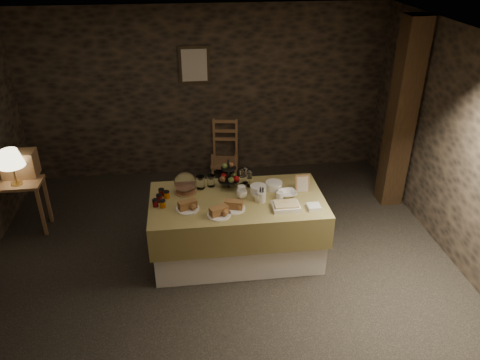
{
  "coord_description": "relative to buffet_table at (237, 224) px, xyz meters",
  "views": [
    {
      "loc": [
        -0.31,
        -4.39,
        3.5
      ],
      "look_at": [
        0.25,
        0.2,
        1.02
      ],
      "focal_mm": 35.0,
      "sensor_mm": 36.0,
      "label": 1
    }
  ],
  "objects": [
    {
      "name": "storage_jar_b",
      "position": [
        -0.27,
        0.34,
        0.4
      ],
      "size": [
        0.09,
        0.09,
        0.14
      ],
      "primitive_type": "cylinder",
      "color": "white",
      "rests_on": "buffet_table"
    },
    {
      "name": "cutlery_holder",
      "position": [
        0.27,
        -0.09,
        0.39
      ],
      "size": [
        0.1,
        0.1,
        0.12
      ],
      "primitive_type": "cylinder",
      "color": "white",
      "rests_on": "buffet_table"
    },
    {
      "name": "cup_a",
      "position": [
        0.06,
        0.02,
        0.38
      ],
      "size": [
        0.16,
        0.16,
        0.1
      ],
      "primitive_type": "imported",
      "rotation": [
        0.0,
        0.0,
        0.34
      ],
      "color": "white",
      "rests_on": "buffet_table"
    },
    {
      "name": "mug_d",
      "position": [
        0.48,
        -0.06,
        0.38
      ],
      "size": [
        0.08,
        0.08,
        0.09
      ],
      "primitive_type": "cylinder",
      "color": "white",
      "rests_on": "buffet_table"
    },
    {
      "name": "cake_dome",
      "position": [
        -0.58,
        0.23,
        0.44
      ],
      "size": [
        0.26,
        0.26,
        0.26
      ],
      "color": "olive",
      "rests_on": "buffet_table"
    },
    {
      "name": "timber_column",
      "position": [
        2.34,
        1.04,
        0.85
      ],
      "size": [
        0.3,
        0.3,
        2.6
      ],
      "primitive_type": "cube",
      "color": "black",
      "rests_on": "ground_plane"
    },
    {
      "name": "table_lamp",
      "position": [
        -2.66,
        0.83,
        0.61
      ],
      "size": [
        0.31,
        0.31,
        0.47
      ],
      "color": "tan",
      "rests_on": "console_table"
    },
    {
      "name": "buffet_table",
      "position": [
        0.0,
        0.0,
        0.0
      ],
      "size": [
        1.99,
        1.06,
        0.79
      ],
      "color": "white",
      "rests_on": "ground_plane"
    },
    {
      "name": "framed_picture",
      "position": [
        -0.36,
        2.29,
        1.3
      ],
      "size": [
        0.45,
        0.04,
        0.55
      ],
      "color": "#322616",
      "rests_on": "room_shell"
    },
    {
      "name": "plate_stack_b",
      "position": [
        0.46,
        0.19,
        0.38
      ],
      "size": [
        0.2,
        0.2,
        0.08
      ],
      "primitive_type": "cylinder",
      "color": "white",
      "rests_on": "buffet_table"
    },
    {
      "name": "jam_jars",
      "position": [
        -0.86,
        0.05,
        0.37
      ],
      "size": [
        0.18,
        0.32,
        0.07
      ],
      "color": "#58090F",
      "rests_on": "buffet_table"
    },
    {
      "name": "tart_dish",
      "position": [
        0.51,
        -0.27,
        0.37
      ],
      "size": [
        0.3,
        0.22,
        0.07
      ],
      "color": "white",
      "rests_on": "buffet_table"
    },
    {
      "name": "chair",
      "position": [
        0.05,
        2.17,
        -0.06
      ],
      "size": [
        0.48,
        0.46,
        0.7
      ],
      "rotation": [
        0.0,
        0.0,
        -0.16
      ],
      "color": "olive",
      "rests_on": "ground_plane"
    },
    {
      "name": "bowl",
      "position": [
        0.59,
        0.0,
        0.36
      ],
      "size": [
        0.23,
        0.23,
        0.05
      ],
      "primitive_type": "imported",
      "rotation": [
        0.0,
        0.0,
        0.1
      ],
      "color": "white",
      "rests_on": "buffet_table"
    },
    {
      "name": "menu_frame",
      "position": [
        0.78,
        0.1,
        0.42
      ],
      "size": [
        0.17,
        0.07,
        0.22
      ],
      "primitive_type": "cube",
      "rotation": [
        -0.24,
        0.0,
        0.02
      ],
      "color": "olive",
      "rests_on": "buffet_table"
    },
    {
      "name": "storage_jar_a",
      "position": [
        -0.4,
        0.3,
        0.41
      ],
      "size": [
        0.1,
        0.1,
        0.16
      ],
      "primitive_type": "cylinder",
      "color": "white",
      "rests_on": "buffet_table"
    },
    {
      "name": "cup_b",
      "position": [
        0.23,
        -0.07,
        0.38
      ],
      "size": [
        0.13,
        0.13,
        0.09
      ],
      "primitive_type": "imported",
      "rotation": [
        0.0,
        0.0,
        -0.43
      ],
      "color": "white",
      "rests_on": "buffet_table"
    },
    {
      "name": "bread_platter_left",
      "position": [
        -0.56,
        -0.15,
        0.37
      ],
      "size": [
        0.26,
        0.26,
        0.11
      ],
      "color": "white",
      "rests_on": "buffet_table"
    },
    {
      "name": "room_shell",
      "position": [
        -0.21,
        -0.17,
        1.11
      ],
      "size": [
        5.52,
        5.02,
        2.6
      ],
      "color": "black",
      "rests_on": "ground"
    },
    {
      "name": "mug_c",
      "position": [
        0.07,
        0.12,
        0.38
      ],
      "size": [
        0.09,
        0.09,
        0.09
      ],
      "primitive_type": "cylinder",
      "color": "white",
      "rests_on": "buffet_table"
    },
    {
      "name": "console_table",
      "position": [
        -2.71,
        0.88,
        0.12
      ],
      "size": [
        0.66,
        0.38,
        0.71
      ],
      "color": "olive",
      "rests_on": "ground_plane"
    },
    {
      "name": "square_dish",
      "position": [
        0.81,
        -0.31,
        0.36
      ],
      "size": [
        0.14,
        0.14,
        0.04
      ],
      "primitive_type": "cube",
      "color": "white",
      "rests_on": "buffet_table"
    },
    {
      "name": "wine_rack",
      "position": [
        -2.66,
        1.06,
        0.42
      ],
      "size": [
        0.42,
        0.26,
        0.34
      ],
      "primitive_type": "cube",
      "color": "olive",
      "rests_on": "console_table"
    },
    {
      "name": "ground_plane",
      "position": [
        -0.21,
        -0.17,
        -0.45
      ],
      "size": [
        5.5,
        5.0,
        0.01
      ],
      "primitive_type": "cube",
      "color": "black",
      "rests_on": "ground"
    },
    {
      "name": "plate_stack_a",
      "position": [
        0.26,
        0.1,
        0.38
      ],
      "size": [
        0.19,
        0.19,
        0.1
      ],
      "primitive_type": "cylinder",
      "color": "white",
      "rests_on": "buffet_table"
    },
    {
      "name": "bread_platter_right",
      "position": [
        -0.06,
        -0.21,
        0.37
      ],
      "size": [
        0.26,
        0.26,
        0.11
      ],
      "color": "white",
      "rests_on": "buffet_table"
    },
    {
      "name": "fruit_stand",
      "position": [
        -0.06,
        0.28,
        0.47
      ],
      "size": [
        0.25,
        0.25,
        0.36
      ],
      "rotation": [
        0.0,
        0.0,
        0.41
      ],
      "color": "black",
      "rests_on": "buffet_table"
    },
    {
      "name": "bread_platter_center",
      "position": [
        -0.23,
        -0.32,
        0.37
      ],
      "size": [
        0.26,
        0.26,
        0.11
      ],
      "color": "white",
      "rests_on": "buffet_table"
    }
  ]
}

